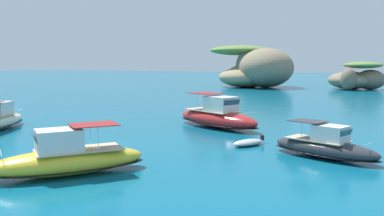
% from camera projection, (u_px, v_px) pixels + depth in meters
% --- Properties ---
extents(ground_plane, '(400.00, 400.00, 0.00)m').
position_uv_depth(ground_plane, '(84.00, 155.00, 26.00)').
color(ground_plane, '#0C5B7A').
extents(islet_large, '(21.91, 19.35, 9.58)m').
position_uv_depth(islet_large, '(255.00, 68.00, 94.94)').
color(islet_large, '#9E8966').
rests_on(islet_large, ground).
extents(islet_small, '(13.80, 12.78, 5.78)m').
position_uv_depth(islet_small, '(356.00, 78.00, 87.02)').
color(islet_small, '#84755B').
rests_on(islet_small, ground).
extents(motorboat_charcoal, '(7.15, 4.49, 2.16)m').
position_uv_depth(motorboat_charcoal, '(325.00, 147.00, 25.19)').
color(motorboat_charcoal, '#2D2D33').
rests_on(motorboat_charcoal, ground).
extents(motorboat_yellow, '(7.07, 7.84, 2.55)m').
position_uv_depth(motorboat_yellow, '(67.00, 159.00, 21.45)').
color(motorboat_yellow, yellow).
rests_on(motorboat_yellow, ground).
extents(motorboat_red, '(9.74, 6.77, 2.96)m').
position_uv_depth(motorboat_red, '(217.00, 117.00, 36.79)').
color(motorboat_red, red).
rests_on(motorboat_red, ground).
extents(dinghy_tender, '(2.23, 2.81, 0.58)m').
position_uv_depth(dinghy_tender, '(248.00, 142.00, 28.93)').
color(dinghy_tender, '#B2B2B2').
rests_on(dinghy_tender, ground).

